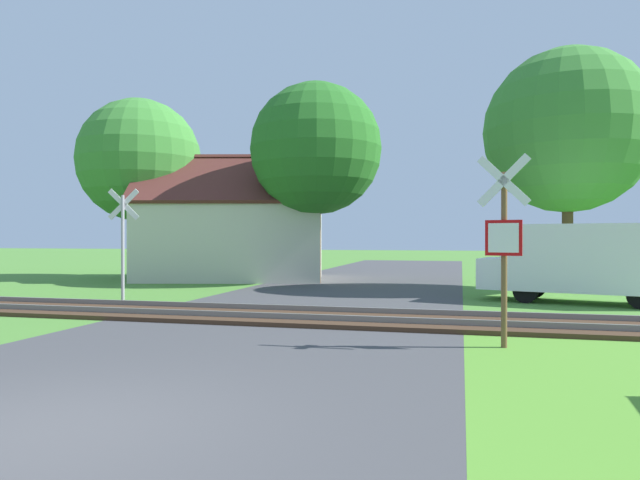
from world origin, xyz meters
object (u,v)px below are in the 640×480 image
at_px(tree_right, 568,131).
at_px(stop_sign_near, 504,240).
at_px(tree_left, 139,160).
at_px(tree_center, 316,149).
at_px(crossing_sign_far, 123,237).
at_px(mail_truck, 576,259).
at_px(house, 235,237).

bearing_deg(tree_right, stop_sign_near, -104.28).
bearing_deg(tree_left, tree_center, -6.97).
xyz_separation_m(crossing_sign_far, tree_left, (-5.33, 9.51, 3.57)).
xyz_separation_m(stop_sign_near, crossing_sign_far, (-9.82, 4.00, 0.05)).
height_order(stop_sign_near, mail_truck, stop_sign_near).
bearing_deg(tree_right, tree_center, 174.43).
height_order(crossing_sign_far, house, house).
xyz_separation_m(crossing_sign_far, mail_truck, (12.31, 3.49, -0.63)).
bearing_deg(crossing_sign_far, tree_right, 17.71).
distance_m(tree_right, mail_truck, 5.97).
relative_size(stop_sign_near, tree_right, 0.38).
height_order(crossing_sign_far, tree_left, tree_left).
bearing_deg(tree_center, tree_right, -5.57).
relative_size(tree_left, tree_center, 1.01).
distance_m(crossing_sign_far, tree_right, 15.28).
bearing_deg(house, crossing_sign_far, -98.64).
height_order(tree_right, tree_left, tree_right).
distance_m(house, tree_center, 5.74).
distance_m(tree_center, mail_truck, 11.06).
relative_size(crossing_sign_far, tree_left, 0.39).
relative_size(crossing_sign_far, mail_truck, 0.62).
bearing_deg(tree_left, crossing_sign_far, -60.73).
bearing_deg(tree_center, house, 159.56).
height_order(stop_sign_near, tree_center, tree_center).
bearing_deg(tree_right, mail_truck, -96.28).
xyz_separation_m(house, tree_right, (13.58, -2.48, 3.74)).
bearing_deg(stop_sign_near, tree_center, -49.96).
distance_m(crossing_sign_far, tree_center, 9.78).
height_order(tree_center, mail_truck, tree_center).
xyz_separation_m(crossing_sign_far, tree_right, (12.76, 7.53, 3.75)).
bearing_deg(stop_sign_near, mail_truck, -95.75).
relative_size(house, tree_left, 1.13).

